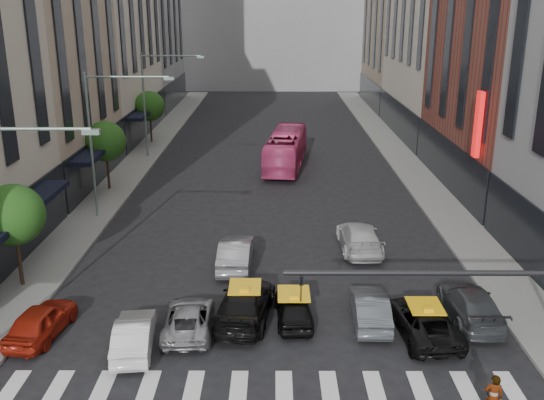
{
  "coord_description": "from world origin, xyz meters",
  "views": [
    {
      "loc": [
        0.24,
        -16.33,
        12.83
      ],
      "look_at": [
        0.14,
        11.23,
        4.0
      ],
      "focal_mm": 40.0,
      "sensor_mm": 36.0,
      "label": 1
    }
  ],
  "objects_px": {
    "streetlamp_mid": "(105,126)",
    "car_red": "(41,321)",
    "bus": "(286,149)",
    "streetlamp_far": "(155,91)",
    "taxi_left": "(245,303)",
    "car_white_front": "(134,335)",
    "taxi_center": "(294,308)"
  },
  "relations": [
    {
      "from": "streetlamp_mid",
      "to": "car_red",
      "type": "bearing_deg",
      "value": -86.67
    },
    {
      "from": "bus",
      "to": "car_red",
      "type": "bearing_deg",
      "value": 76.49
    },
    {
      "from": "streetlamp_far",
      "to": "taxi_left",
      "type": "bearing_deg",
      "value": -72.72
    },
    {
      "from": "car_white_front",
      "to": "taxi_left",
      "type": "distance_m",
      "value": 4.86
    },
    {
      "from": "streetlamp_mid",
      "to": "taxi_left",
      "type": "xyz_separation_m",
      "value": [
        9.05,
        -13.11,
        -5.15
      ]
    },
    {
      "from": "taxi_left",
      "to": "taxi_center",
      "type": "relative_size",
      "value": 1.4
    },
    {
      "from": "streetlamp_mid",
      "to": "streetlamp_far",
      "type": "bearing_deg",
      "value": 90.0
    },
    {
      "from": "car_red",
      "to": "taxi_left",
      "type": "height_order",
      "value": "taxi_left"
    },
    {
      "from": "streetlamp_mid",
      "to": "bus",
      "type": "height_order",
      "value": "streetlamp_mid"
    },
    {
      "from": "car_red",
      "to": "taxi_left",
      "type": "xyz_separation_m",
      "value": [
        8.21,
        1.41,
        0.07
      ]
    },
    {
      "from": "car_red",
      "to": "car_white_front",
      "type": "height_order",
      "value": "car_red"
    },
    {
      "from": "taxi_center",
      "to": "bus",
      "type": "xyz_separation_m",
      "value": [
        0.15,
        26.06,
        0.88
      ]
    },
    {
      "from": "streetlamp_far",
      "to": "taxi_center",
      "type": "bearing_deg",
      "value": -69.2
    },
    {
      "from": "car_white_front",
      "to": "taxi_center",
      "type": "bearing_deg",
      "value": -166.41
    },
    {
      "from": "taxi_left",
      "to": "bus",
      "type": "bearing_deg",
      "value": -87.88
    },
    {
      "from": "car_white_front",
      "to": "taxi_left",
      "type": "bearing_deg",
      "value": -156.3
    },
    {
      "from": "streetlamp_far",
      "to": "bus",
      "type": "bearing_deg",
      "value": -15.89
    },
    {
      "from": "streetlamp_mid",
      "to": "bus",
      "type": "xyz_separation_m",
      "value": [
        11.27,
        12.79,
        -4.39
      ]
    },
    {
      "from": "car_white_front",
      "to": "taxi_center",
      "type": "height_order",
      "value": "car_white_front"
    },
    {
      "from": "car_red",
      "to": "taxi_center",
      "type": "xyz_separation_m",
      "value": [
        10.27,
        1.25,
        -0.05
      ]
    },
    {
      "from": "car_white_front",
      "to": "bus",
      "type": "bearing_deg",
      "value": -109.11
    },
    {
      "from": "taxi_left",
      "to": "taxi_center",
      "type": "distance_m",
      "value": 2.07
    },
    {
      "from": "streetlamp_mid",
      "to": "taxi_center",
      "type": "relative_size",
      "value": 2.41
    },
    {
      "from": "car_red",
      "to": "car_white_front",
      "type": "relative_size",
      "value": 1.0
    },
    {
      "from": "streetlamp_far",
      "to": "car_red",
      "type": "relative_size",
      "value": 2.24
    },
    {
      "from": "streetlamp_mid",
      "to": "bus",
      "type": "distance_m",
      "value": 17.6
    },
    {
      "from": "taxi_center",
      "to": "streetlamp_far",
      "type": "bearing_deg",
      "value": -72.67
    },
    {
      "from": "taxi_center",
      "to": "bus",
      "type": "distance_m",
      "value": 26.07
    },
    {
      "from": "bus",
      "to": "taxi_center",
      "type": "bearing_deg",
      "value": 97.06
    },
    {
      "from": "car_red",
      "to": "taxi_left",
      "type": "distance_m",
      "value": 8.33
    },
    {
      "from": "streetlamp_mid",
      "to": "car_red",
      "type": "distance_m",
      "value": 15.45
    },
    {
      "from": "taxi_left",
      "to": "car_white_front",
      "type": "bearing_deg",
      "value": 37.04
    }
  ]
}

